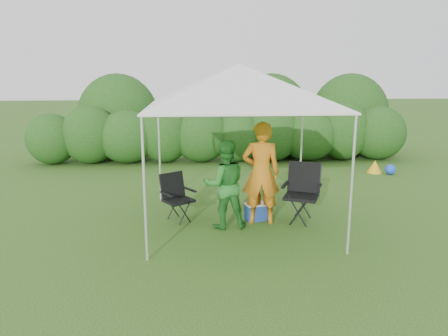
{
  "coord_description": "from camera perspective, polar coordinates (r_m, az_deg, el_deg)",
  "views": [
    {
      "loc": [
        -0.82,
        -7.01,
        2.71
      ],
      "look_at": [
        -0.27,
        0.4,
        1.05
      ],
      "focal_mm": 35.0,
      "sensor_mm": 36.0,
      "label": 1
    }
  ],
  "objects": [
    {
      "name": "ground",
      "position": [
        7.56,
        2.28,
        -8.42
      ],
      "size": [
        70.0,
        70.0,
        0.0
      ],
      "primitive_type": "plane",
      "color": "#39621F"
    },
    {
      "name": "hedge",
      "position": [
        13.18,
        -0.03,
        4.39
      ],
      "size": [
        11.47,
        1.53,
        1.8
      ],
      "color": "#25531A",
      "rests_on": "ground"
    },
    {
      "name": "canopy",
      "position": [
        7.56,
        2.02,
        10.71
      ],
      "size": [
        3.1,
        3.1,
        2.83
      ],
      "color": "silver",
      "rests_on": "ground"
    },
    {
      "name": "chair_right",
      "position": [
        8.13,
        10.21,
        -2.63
      ],
      "size": [
        0.8,
        0.78,
        1.06
      ],
      "rotation": [
        0.0,
        0.0,
        -0.42
      ],
      "color": "black",
      "rests_on": "ground"
    },
    {
      "name": "chair_left",
      "position": [
        8.09,
        -6.3,
        -3.37
      ],
      "size": [
        0.69,
        0.68,
        0.87
      ],
      "rotation": [
        0.0,
        0.0,
        0.59
      ],
      "color": "black",
      "rests_on": "ground"
    },
    {
      "name": "man",
      "position": [
        7.8,
        4.85,
        -0.67
      ],
      "size": [
        0.71,
        0.5,
        1.85
      ],
      "primitive_type": "imported",
      "rotation": [
        0.0,
        0.0,
        3.06
      ],
      "color": "orange",
      "rests_on": "ground"
    },
    {
      "name": "woman",
      "position": [
        7.58,
        0.12,
        -2.16
      ],
      "size": [
        0.81,
        0.66,
        1.56
      ],
      "primitive_type": "imported",
      "rotation": [
        0.0,
        0.0,
        3.24
      ],
      "color": "#277828",
      "rests_on": "ground"
    },
    {
      "name": "cooler",
      "position": [
        8.14,
        4.17,
        -5.7
      ],
      "size": [
        0.44,
        0.37,
        0.32
      ],
      "rotation": [
        0.0,
        0.0,
        0.29
      ],
      "color": "#214197",
      "rests_on": "ground"
    },
    {
      "name": "bottle",
      "position": [
        8.03,
        4.66,
        -3.96
      ],
      "size": [
        0.06,
        0.06,
        0.22
      ],
      "primitive_type": "cylinder",
      "color": "#592D0C",
      "rests_on": "cooler"
    },
    {
      "name": "lawn_toy",
      "position": [
        12.48,
        19.55,
        0.08
      ],
      "size": [
        0.68,
        0.57,
        0.34
      ],
      "color": "gold",
      "rests_on": "ground"
    }
  ]
}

